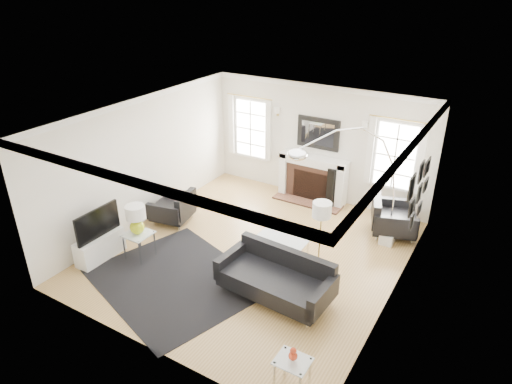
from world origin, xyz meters
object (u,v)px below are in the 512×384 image
Objects in this scene: sofa at (277,278)px; coffee_table at (276,245)px; arc_floor_lamp at (347,183)px; armchair_left at (175,208)px; gourd_lamp at (136,218)px; fireplace at (313,179)px; armchair_right at (391,218)px.

coffee_table is at bearing 119.35° from sofa.
coffee_table is 0.37× the size of arc_floor_lamp.
gourd_lamp is at bearing -77.06° from armchair_left.
coffee_table is 2.71m from gourd_lamp.
fireplace is 2.85× the size of gourd_lamp.
armchair_right reaches higher than sofa.
sofa is 0.96m from coffee_table.
gourd_lamp is at bearing -113.90° from fireplace.
sofa is 2.36m from arc_floor_lamp.
coffee_table is 1.65× the size of gourd_lamp.
fireplace is at bearing 130.98° from arc_floor_lamp.
gourd_lamp is at bearing -172.85° from sofa.
sofa is at bearing -74.24° from fireplace.
arc_floor_lamp is at bearing 15.18° from armchair_left.
fireplace is 3.39m from armchair_left.
fireplace is 2.25m from armchair_right.
armchair_left is 0.39× the size of arc_floor_lamp.
fireplace is 1.38× the size of armchair_right.
armchair_right is 1.26× the size of coffee_table.
armchair_left is at bearing -164.82° from arc_floor_lamp.
armchair_left is 1.59m from gourd_lamp.
gourd_lamp is 0.23× the size of arc_floor_lamp.
arc_floor_lamp reaches higher than sofa.
sofa is (1.05, -3.72, -0.19)m from fireplace.
gourd_lamp is (0.33, -1.45, 0.55)m from armchair_left.
armchair_right is (4.27, 1.94, 0.04)m from armchair_left.
fireplace reaches higher than sofa.
arc_floor_lamp is at bearing -49.02° from fireplace.
sofa is at bearing -109.67° from armchair_right.
sofa is 0.77× the size of arc_floor_lamp.
gourd_lamp is (-3.94, -3.40, 0.51)m from armchair_right.
sofa is 3.23m from armchair_right.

